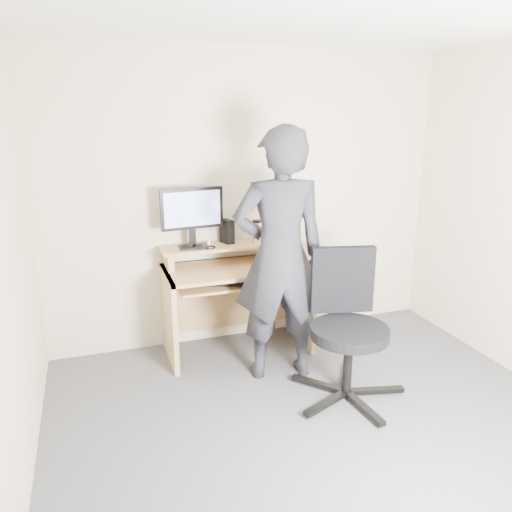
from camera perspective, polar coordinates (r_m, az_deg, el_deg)
ground at (r=3.33m, az=9.21°, el=-20.70°), size 3.50×3.50×0.00m
back_wall at (r=4.34m, az=-0.81°, el=6.47°), size 3.50×0.02×2.50m
desk at (r=4.26m, az=-2.43°, el=-3.52°), size 1.20×0.60×0.91m
monitor at (r=4.05m, az=-7.31°, el=4.97°), size 0.52×0.14×0.49m
external_drive at (r=4.22m, az=-3.33°, el=2.83°), size 0.11×0.15×0.20m
travel_mug at (r=4.25m, az=0.09°, el=2.75°), size 0.09×0.09×0.17m
smartphone at (r=4.28m, az=1.42°, el=1.74°), size 0.10×0.14×0.01m
charger at (r=4.06m, az=-6.50°, el=1.02°), size 0.05×0.05×0.03m
headphones at (r=4.20m, az=-6.38°, el=1.40°), size 0.19×0.19×0.06m
keyboard at (r=4.04m, az=-3.30°, el=-2.88°), size 0.49×0.31×0.03m
mouse at (r=4.16m, az=3.67°, el=-0.83°), size 0.11×0.09×0.04m
office_chair at (r=3.61m, az=10.33°, el=-7.26°), size 0.82×0.80×1.03m
person at (r=3.69m, az=2.69°, el=-0.07°), size 0.75×0.55×1.91m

